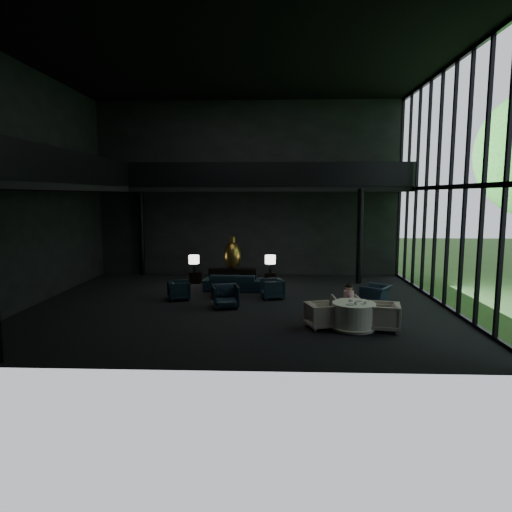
{
  "coord_description": "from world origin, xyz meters",
  "views": [
    {
      "loc": [
        1.19,
        -15.31,
        3.74
      ],
      "look_at": [
        0.56,
        0.5,
        1.62
      ],
      "focal_mm": 32.0,
      "sensor_mm": 36.0,
      "label": 1
    }
  ],
  "objects_px": {
    "side_table_left": "(195,277)",
    "lounge_armchair_west": "(179,290)",
    "dining_chair_north": "(346,306)",
    "lounge_armchair_east": "(272,288)",
    "console": "(233,276)",
    "table_lamp_left": "(194,260)",
    "lounge_armchair_south": "(225,294)",
    "child": "(349,294)",
    "bronze_urn": "(232,255)",
    "window_armchair": "(376,293)",
    "coffee_table": "(226,292)",
    "dining_chair_east": "(384,314)",
    "dining_table": "(354,318)",
    "table_lamp_right": "(270,260)",
    "sofa": "(233,278)",
    "side_table_right": "(270,278)",
    "dining_chair_west": "(322,314)"
  },
  "relations": [
    {
      "from": "side_table_left",
      "to": "lounge_armchair_south",
      "type": "relative_size",
      "value": 0.53
    },
    {
      "from": "side_table_left",
      "to": "dining_table",
      "type": "relative_size",
      "value": 0.37
    },
    {
      "from": "table_lamp_right",
      "to": "coffee_table",
      "type": "distance_m",
      "value": 3.0
    },
    {
      "from": "table_lamp_left",
      "to": "lounge_armchair_south",
      "type": "xyz_separation_m",
      "value": [
        1.74,
        -3.96,
        -0.56
      ]
    },
    {
      "from": "sofa",
      "to": "dining_chair_north",
      "type": "height_order",
      "value": "sofa"
    },
    {
      "from": "side_table_right",
      "to": "dining_table",
      "type": "height_order",
      "value": "dining_table"
    },
    {
      "from": "console",
      "to": "dining_chair_west",
      "type": "relative_size",
      "value": 2.4
    },
    {
      "from": "lounge_armchair_east",
      "to": "dining_chair_east",
      "type": "relative_size",
      "value": 0.86
    },
    {
      "from": "console",
      "to": "coffee_table",
      "type": "relative_size",
      "value": 2.15
    },
    {
      "from": "side_table_right",
      "to": "window_armchair",
      "type": "xyz_separation_m",
      "value": [
        3.69,
        -3.26,
        0.12
      ]
    },
    {
      "from": "lounge_armchair_south",
      "to": "child",
      "type": "distance_m",
      "value": 4.08
    },
    {
      "from": "bronze_urn",
      "to": "dining_chair_east",
      "type": "relative_size",
      "value": 1.44
    },
    {
      "from": "table_lamp_left",
      "to": "coffee_table",
      "type": "xyz_separation_m",
      "value": [
        1.59,
        -2.37,
        -0.82
      ]
    },
    {
      "from": "console",
      "to": "side_table_right",
      "type": "bearing_deg",
      "value": -3.39
    },
    {
      "from": "bronze_urn",
      "to": "side_table_right",
      "type": "xyz_separation_m",
      "value": [
        1.6,
        -0.09,
        -0.96
      ]
    },
    {
      "from": "dining_table",
      "to": "dining_chair_west",
      "type": "bearing_deg",
      "value": 176.06
    },
    {
      "from": "dining_chair_west",
      "to": "coffee_table",
      "type": "bearing_deg",
      "value": 22.16
    },
    {
      "from": "lounge_armchair_east",
      "to": "dining_chair_west",
      "type": "distance_m",
      "value": 3.9
    },
    {
      "from": "console",
      "to": "table_lamp_right",
      "type": "distance_m",
      "value": 1.77
    },
    {
      "from": "window_armchair",
      "to": "coffee_table",
      "type": "distance_m",
      "value": 5.36
    },
    {
      "from": "sofa",
      "to": "dining_chair_east",
      "type": "relative_size",
      "value": 2.7
    },
    {
      "from": "lounge_armchair_west",
      "to": "dining_table",
      "type": "bearing_deg",
      "value": -141.3
    },
    {
      "from": "dining_chair_north",
      "to": "side_table_right",
      "type": "bearing_deg",
      "value": -70.74
    },
    {
      "from": "lounge_armchair_west",
      "to": "dining_table",
      "type": "height_order",
      "value": "dining_table"
    },
    {
      "from": "table_lamp_right",
      "to": "side_table_right",
      "type": "bearing_deg",
      "value": 90.0
    },
    {
      "from": "console",
      "to": "child",
      "type": "bearing_deg",
      "value": -53.65
    },
    {
      "from": "coffee_table",
      "to": "side_table_left",
      "type": "bearing_deg",
      "value": 120.96
    },
    {
      "from": "dining_chair_west",
      "to": "window_armchair",
      "type": "bearing_deg",
      "value": -52.89
    },
    {
      "from": "console",
      "to": "table_lamp_left",
      "type": "height_order",
      "value": "table_lamp_left"
    },
    {
      "from": "table_lamp_right",
      "to": "side_table_left",
      "type": "bearing_deg",
      "value": 175.3
    },
    {
      "from": "dining_chair_east",
      "to": "side_table_left",
      "type": "bearing_deg",
      "value": -124.0
    },
    {
      "from": "side_table_left",
      "to": "dining_chair_north",
      "type": "bearing_deg",
      "value": -44.61
    },
    {
      "from": "console",
      "to": "dining_chair_north",
      "type": "xyz_separation_m",
      "value": [
        3.94,
        -5.42,
        0.08
      ]
    },
    {
      "from": "side_table_left",
      "to": "coffee_table",
      "type": "relative_size",
      "value": 0.54
    },
    {
      "from": "bronze_urn",
      "to": "lounge_armchair_south",
      "type": "bearing_deg",
      "value": -88.09
    },
    {
      "from": "console",
      "to": "side_table_left",
      "type": "distance_m",
      "value": 1.6
    },
    {
      "from": "side_table_left",
      "to": "coffee_table",
      "type": "xyz_separation_m",
      "value": [
        1.59,
        -2.64,
        -0.04
      ]
    },
    {
      "from": "side_table_left",
      "to": "lounge_armchair_south",
      "type": "bearing_deg",
      "value": -67.64
    },
    {
      "from": "table_lamp_left",
      "to": "child",
      "type": "relative_size",
      "value": 1.13
    },
    {
      "from": "dining_chair_east",
      "to": "table_lamp_right",
      "type": "bearing_deg",
      "value": -141.29
    },
    {
      "from": "side_table_left",
      "to": "lounge_armchair_west",
      "type": "bearing_deg",
      "value": -90.85
    },
    {
      "from": "table_lamp_right",
      "to": "dining_chair_east",
      "type": "relative_size",
      "value": 0.78
    },
    {
      "from": "dining_table",
      "to": "dining_chair_west",
      "type": "xyz_separation_m",
      "value": [
        -0.89,
        0.06,
        0.09
      ]
    },
    {
      "from": "lounge_armchair_east",
      "to": "window_armchair",
      "type": "height_order",
      "value": "lounge_armchair_east"
    },
    {
      "from": "coffee_table",
      "to": "table_lamp_left",
      "type": "bearing_deg",
      "value": 123.75
    },
    {
      "from": "console",
      "to": "lounge_armchair_east",
      "type": "xyz_separation_m",
      "value": [
        1.69,
        -2.76,
        0.08
      ]
    },
    {
      "from": "dining_chair_north",
      "to": "lounge_armchair_east",
      "type": "bearing_deg",
      "value": -54.21
    },
    {
      "from": "bronze_urn",
      "to": "window_armchair",
      "type": "bearing_deg",
      "value": -32.33
    },
    {
      "from": "sofa",
      "to": "dining_chair_east",
      "type": "distance_m",
      "value": 6.94
    },
    {
      "from": "window_armchair",
      "to": "dining_chair_north",
      "type": "distance_m",
      "value": 2.47
    }
  ]
}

